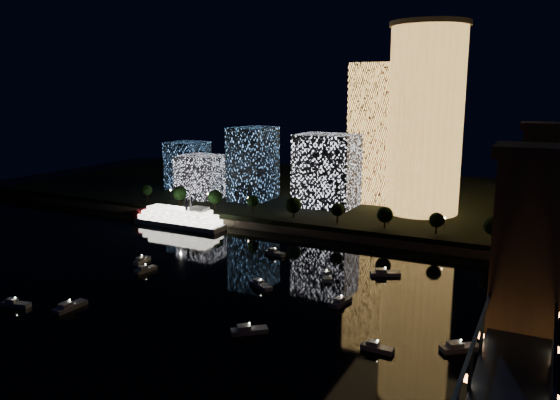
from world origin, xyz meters
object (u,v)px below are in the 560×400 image
(riverboat, at_px, (176,218))
(truss_bridge, at_px, (527,294))
(tower_cylindrical, at_px, (425,119))
(tower_rectangular, at_px, (374,133))

(riverboat, bearing_deg, truss_bridge, -24.72)
(tower_cylindrical, relative_size, tower_rectangular, 1.24)
(truss_bridge, bearing_deg, tower_rectangular, 119.31)
(tower_cylindrical, height_order, riverboat, tower_cylindrical)
(tower_cylindrical, xyz_separation_m, truss_bridge, (49.00, -120.99, -29.92))
(truss_bridge, bearing_deg, tower_cylindrical, 112.05)
(tower_rectangular, bearing_deg, tower_cylindrical, -28.14)
(tower_rectangular, bearing_deg, riverboat, -134.30)
(tower_rectangular, bearing_deg, truss_bridge, -60.69)
(tower_rectangular, relative_size, truss_bridge, 0.25)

